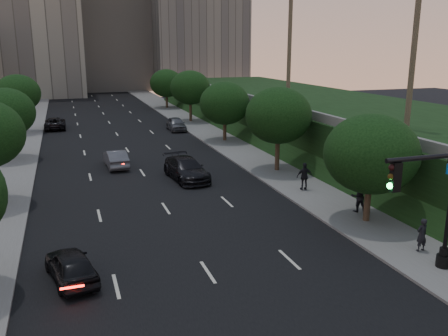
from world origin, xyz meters
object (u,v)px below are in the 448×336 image
object	(u,v)px
sedan_mid_left	(116,159)
sedan_near_right	(186,169)
pedestrian_a	(422,235)
pedestrian_c	(305,176)
sedan_far_right	(176,124)
sedan_near_left	(71,265)
pedestrian_b	(358,196)
sedan_far_left	(55,123)

from	to	relation	value
sedan_mid_left	sedan_near_right	world-z (taller)	sedan_near_right
pedestrian_a	pedestrian_c	world-z (taller)	pedestrian_c
sedan_far_right	pedestrian_a	distance (m)	37.84
sedan_mid_left	sedan_far_right	world-z (taller)	sedan_far_right
sedan_mid_left	pedestrian_a	distance (m)	25.03
sedan_near_left	sedan_mid_left	distance (m)	19.76
pedestrian_b	sedan_near_right	bearing A→B (deg)	-44.23
sedan_near_left	sedan_near_right	size ratio (longest dim) A/B	0.72
pedestrian_b	pedestrian_c	xyz separation A→B (m)	(-0.93, 4.97, 0.00)
pedestrian_a	sedan_far_left	bearing A→B (deg)	-71.71
sedan_far_left	pedestrian_b	world-z (taller)	pedestrian_b
sedan_far_left	pedestrian_c	xyz separation A→B (m)	(16.43, -32.50, 0.38)
sedan_mid_left	sedan_far_right	size ratio (longest dim) A/B	0.97
sedan_mid_left	pedestrian_b	xyz separation A→B (m)	(12.45, -16.10, 0.37)
sedan_mid_left	pedestrian_b	world-z (taller)	pedestrian_b
sedan_mid_left	sedan_near_right	distance (m)	7.17
sedan_near_right	sedan_far_right	xyz separation A→B (m)	(4.15, 21.25, -0.04)
sedan_far_right	pedestrian_c	size ratio (longest dim) A/B	2.40
sedan_near_left	sedan_mid_left	size ratio (longest dim) A/B	0.91
sedan_far_left	pedestrian_a	world-z (taller)	pedestrian_a
sedan_near_right	pedestrian_c	world-z (taller)	pedestrian_c
pedestrian_a	pedestrian_c	bearing A→B (deg)	-90.24
sedan_near_left	sedan_near_right	world-z (taller)	sedan_near_right
sedan_far_left	pedestrian_a	distance (m)	46.50
sedan_mid_left	sedan_far_right	xyz separation A→B (m)	(8.75, 15.76, 0.05)
sedan_mid_left	sedan_far_left	size ratio (longest dim) A/B	0.86
sedan_mid_left	sedan_far_left	distance (m)	21.92
pedestrian_a	pedestrian_c	xyz separation A→B (m)	(-0.54, 10.80, 0.13)
sedan_far_right	sedan_near_right	bearing A→B (deg)	-100.06
sedan_near_left	sedan_near_right	distance (m)	16.31
sedan_mid_left	pedestrian_c	world-z (taller)	pedestrian_c
sedan_far_right	pedestrian_b	world-z (taller)	pedestrian_b
pedestrian_a	pedestrian_c	size ratio (longest dim) A/B	0.86
sedan_near_right	pedestrian_c	size ratio (longest dim) A/B	2.95
sedan_near_left	pedestrian_a	size ratio (longest dim) A/B	2.46
pedestrian_a	pedestrian_b	distance (m)	5.84
sedan_far_left	sedan_near_right	distance (m)	28.49
sedan_mid_left	sedan_far_right	distance (m)	18.03
pedestrian_b	pedestrian_c	distance (m)	5.06
sedan_far_right	pedestrian_b	xyz separation A→B (m)	(3.69, -31.87, 0.32)
pedestrian_a	sedan_near_right	bearing A→B (deg)	-68.72
sedan_mid_left	pedestrian_a	size ratio (longest dim) A/B	2.70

